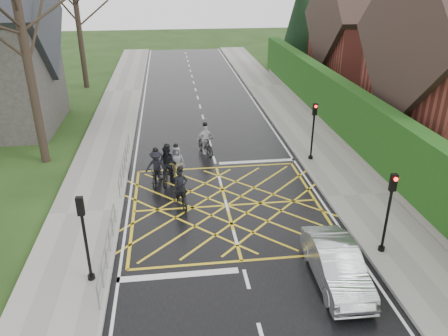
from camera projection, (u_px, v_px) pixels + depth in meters
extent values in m
plane|color=black|center=(227.00, 206.00, 19.09)|extent=(120.00, 120.00, 0.00)
cube|color=black|center=(227.00, 205.00, 19.09)|extent=(9.00, 80.00, 0.01)
cube|color=gray|center=(358.00, 196.00, 19.75)|extent=(3.00, 80.00, 0.15)
cube|color=gray|center=(86.00, 213.00, 18.37)|extent=(3.00, 80.00, 0.15)
cube|color=slate|center=(345.00, 141.00, 25.24)|extent=(0.50, 38.00, 0.70)
cube|color=#14380F|center=(349.00, 112.00, 24.51)|extent=(0.90, 38.00, 2.80)
cube|color=maroon|center=(376.00, 54.00, 35.74)|extent=(9.00, 8.00, 6.00)
cube|color=#30221D|center=(381.00, 17.00, 34.53)|extent=(9.80, 8.80, 8.80)
cylinder|color=black|center=(299.00, 65.00, 43.49)|extent=(0.50, 0.50, 1.20)
cone|color=black|center=(302.00, 19.00, 41.65)|extent=(4.60, 4.60, 10.00)
cylinder|color=black|center=(27.00, 58.00, 21.15)|extent=(0.44, 0.44, 11.00)
cylinder|color=black|center=(44.00, 27.00, 28.03)|extent=(0.44, 0.44, 12.00)
cylinder|color=black|center=(79.00, 27.00, 35.73)|extent=(0.44, 0.44, 10.00)
cylinder|color=slate|center=(106.00, 239.00, 14.98)|extent=(0.05, 5.00, 0.05)
cylinder|color=slate|center=(108.00, 250.00, 15.17)|extent=(0.04, 5.00, 0.04)
cylinder|color=slate|center=(98.00, 300.00, 12.94)|extent=(0.04, 0.04, 1.00)
cylinder|color=slate|center=(115.00, 214.00, 17.44)|extent=(0.04, 0.04, 1.00)
cylinder|color=slate|center=(124.00, 154.00, 21.74)|extent=(0.05, 6.00, 0.05)
cylinder|color=slate|center=(125.00, 163.00, 21.93)|extent=(0.04, 6.00, 0.04)
cylinder|color=slate|center=(119.00, 191.00, 19.25)|extent=(0.04, 0.04, 1.00)
cylinder|color=slate|center=(129.00, 142.00, 24.65)|extent=(0.04, 0.04, 1.00)
cylinder|color=black|center=(313.00, 135.00, 22.83)|extent=(0.10, 0.10, 3.00)
cylinder|color=black|center=(310.00, 159.00, 23.40)|extent=(0.24, 0.24, 0.30)
cube|color=black|center=(315.00, 109.00, 22.25)|extent=(0.22, 0.16, 0.62)
sphere|color=#FF0C0C|center=(316.00, 106.00, 22.06)|extent=(0.14, 0.14, 0.14)
cylinder|color=black|center=(387.00, 218.00, 15.27)|extent=(0.10, 0.10, 3.00)
cylinder|color=black|center=(381.00, 250.00, 15.84)|extent=(0.24, 0.24, 0.30)
cube|color=black|center=(393.00, 183.00, 14.68)|extent=(0.22, 0.16, 0.62)
sphere|color=#FF0C0C|center=(396.00, 179.00, 14.50)|extent=(0.14, 0.14, 0.14)
cylinder|color=black|center=(86.00, 245.00, 13.82)|extent=(0.10, 0.10, 3.00)
cylinder|color=black|center=(92.00, 279.00, 14.39)|extent=(0.24, 0.24, 0.30)
cube|color=black|center=(80.00, 206.00, 13.23)|extent=(0.22, 0.16, 0.62)
sphere|color=#FF0C0C|center=(80.00, 199.00, 13.27)|extent=(0.14, 0.14, 0.14)
imported|color=black|center=(181.00, 195.00, 18.94)|extent=(1.04, 1.98, 0.99)
imported|color=black|center=(181.00, 187.00, 18.89)|extent=(0.68, 0.52, 1.68)
sphere|color=black|center=(180.00, 169.00, 18.53)|extent=(0.26, 0.26, 0.26)
imported|color=black|center=(168.00, 171.00, 20.91)|extent=(1.07, 2.06, 1.19)
imported|color=black|center=(168.00, 164.00, 20.86)|extent=(1.04, 0.90, 1.82)
sphere|color=black|center=(167.00, 146.00, 20.47)|extent=(0.29, 0.29, 0.29)
imported|color=black|center=(157.00, 174.00, 20.85)|extent=(0.94, 1.96, 0.99)
imported|color=black|center=(156.00, 167.00, 20.80)|extent=(1.17, 0.79, 1.68)
sphere|color=black|center=(155.00, 150.00, 20.44)|extent=(0.26, 0.26, 0.26)
imported|color=black|center=(205.00, 145.00, 24.10)|extent=(1.11, 1.92, 1.11)
imported|color=silver|center=(205.00, 139.00, 24.06)|extent=(1.08, 0.73, 1.70)
sphere|color=black|center=(205.00, 124.00, 23.70)|extent=(0.27, 0.27, 0.27)
imported|color=gold|center=(177.00, 168.00, 21.49)|extent=(0.69, 1.82, 0.95)
imported|color=slate|center=(176.00, 161.00, 21.44)|extent=(0.80, 0.54, 1.61)
sphere|color=black|center=(176.00, 146.00, 21.10)|extent=(0.25, 0.25, 0.25)
imported|color=#ABAEB2|center=(337.00, 265.00, 14.25)|extent=(1.49, 4.00, 1.31)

